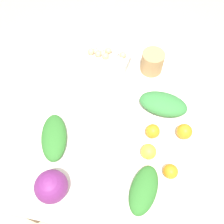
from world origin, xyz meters
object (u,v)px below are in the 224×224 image
orange_0 (184,131)px  orange_2 (153,131)px  orange_1 (170,171)px  egg_carton (107,57)px  cabbage_purple (51,186)px  paper_bag (152,62)px  orange_3 (148,152)px  greens_bunch_dandelion (54,137)px  greens_bunch_scallion (144,190)px  greens_bunch_chard (163,104)px

orange_0 → orange_2: orange_0 is taller
orange_0 → orange_2: size_ratio=1.08×
orange_1 → egg_carton: bearing=34.8°
cabbage_purple → egg_carton: (0.86, -0.07, -0.03)m
paper_bag → orange_1: (-0.66, -0.17, -0.03)m
cabbage_purple → egg_carton: bearing=-4.9°
cabbage_purple → orange_3: cabbage_purple is taller
cabbage_purple → greens_bunch_dandelion: bearing=17.5°
greens_bunch_scallion → egg_carton: bearing=23.9°
egg_carton → greens_bunch_dandelion: 0.63m
orange_1 → paper_bag: bearing=14.8°
cabbage_purple → greens_bunch_scallion: cabbage_purple is taller
egg_carton → paper_bag: (-0.01, -0.29, 0.03)m
greens_bunch_scallion → orange_1: (0.11, -0.12, 0.00)m
orange_0 → orange_1: bearing=167.0°
greens_bunch_scallion → orange_3: (0.19, 0.00, 0.00)m
greens_bunch_dandelion → greens_bunch_scallion: bearing=-109.2°
greens_bunch_chard → orange_2: (-0.18, 0.04, -0.00)m
egg_carton → orange_1: (-0.67, -0.46, -0.01)m
paper_bag → orange_0: bearing=-151.9°
orange_3 → orange_2: bearing=-3.4°
greens_bunch_chard → orange_1: bearing=-168.9°
greens_bunch_chard → orange_1: 0.39m
greens_bunch_dandelion → orange_3: orange_3 is taller
greens_bunch_scallion → orange_2: (0.31, -0.00, 0.00)m
paper_bag → greens_bunch_dandelion: size_ratio=0.50×
greens_bunch_scallion → orange_1: size_ratio=3.35×
greens_bunch_scallion → orange_3: bearing=0.9°
greens_bunch_chard → greens_bunch_scallion: (-0.50, 0.04, -0.01)m
paper_bag → orange_1: bearing=-165.2°
egg_carton → greens_bunch_chard: size_ratio=1.11×
greens_bunch_chard → orange_3: (-0.30, 0.04, -0.00)m
paper_bag → greens_bunch_scallion: (-0.77, -0.06, -0.03)m
orange_2 → greens_bunch_scallion: bearing=179.2°
greens_bunch_dandelion → greens_bunch_chard: size_ratio=1.00×
egg_carton → orange_1: bearing=-45.5°
greens_bunch_chard → orange_2: greens_bunch_chard is taller
orange_3 → greens_bunch_dandelion: bearing=92.1°
orange_2 → orange_1: bearing=-150.7°
greens_bunch_scallion → orange_2: bearing=-0.8°
orange_1 → orange_2: orange_2 is taller
greens_bunch_dandelion → orange_3: 0.50m
paper_bag → orange_1: 0.68m
egg_carton → orange_2: 0.59m
egg_carton → greens_bunch_scallion: bearing=-56.3°
orange_3 → orange_1: bearing=-123.6°
orange_0 → orange_2: 0.17m
orange_0 → orange_3: orange_0 is taller
orange_1 → greens_bunch_scallion: bearing=134.4°
cabbage_purple → greens_bunch_dandelion: cabbage_purple is taller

